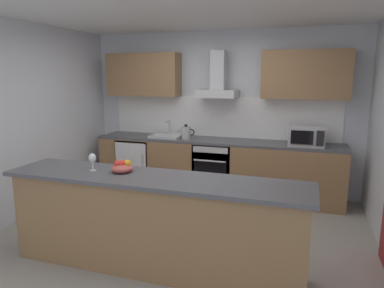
% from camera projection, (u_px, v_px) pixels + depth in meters
% --- Properties ---
extents(ground, '(5.42, 4.96, 0.02)m').
position_uv_depth(ground, '(179.00, 239.00, 4.17)').
color(ground, gray).
extents(ceiling, '(5.42, 4.96, 0.02)m').
position_uv_depth(ceiling, '(178.00, 6.00, 3.66)').
color(ceiling, white).
extents(wall_back, '(5.42, 0.12, 2.60)m').
position_uv_depth(wall_back, '(222.00, 112.00, 5.82)').
color(wall_back, silver).
rests_on(wall_back, ground).
extents(wall_left, '(0.12, 4.96, 2.60)m').
position_uv_depth(wall_left, '(17.00, 122.00, 4.62)').
color(wall_left, silver).
rests_on(wall_left, ground).
extents(backsplash_tile, '(3.76, 0.02, 0.66)m').
position_uv_depth(backsplash_tile, '(220.00, 117.00, 5.76)').
color(backsplash_tile, white).
extents(counter_back, '(3.89, 0.60, 0.90)m').
position_uv_depth(counter_back, '(215.00, 167.00, 5.63)').
color(counter_back, olive).
rests_on(counter_back, ground).
extents(counter_island, '(3.00, 0.64, 0.95)m').
position_uv_depth(counter_island, '(154.00, 223.00, 3.44)').
color(counter_island, olive).
rests_on(counter_island, ground).
extents(upper_cabinets, '(3.84, 0.32, 0.70)m').
position_uv_depth(upper_cabinets, '(219.00, 75.00, 5.49)').
color(upper_cabinets, olive).
extents(oven, '(0.60, 0.62, 0.80)m').
position_uv_depth(oven, '(214.00, 167.00, 5.60)').
color(oven, slate).
rests_on(oven, ground).
extents(refrigerator, '(0.58, 0.60, 0.85)m').
position_uv_depth(refrigerator, '(139.00, 163.00, 6.02)').
color(refrigerator, white).
rests_on(refrigerator, ground).
extents(microwave, '(0.50, 0.38, 0.30)m').
position_uv_depth(microwave, '(307.00, 136.00, 5.04)').
color(microwave, '#B7BABC').
rests_on(microwave, counter_back).
extents(sink, '(0.50, 0.40, 0.26)m').
position_uv_depth(sink, '(167.00, 135.00, 5.77)').
color(sink, silver).
rests_on(sink, counter_back).
extents(kettle, '(0.29, 0.15, 0.24)m').
position_uv_depth(kettle, '(186.00, 132.00, 5.61)').
color(kettle, '#B7BABC').
rests_on(kettle, counter_back).
extents(range_hood, '(0.62, 0.45, 0.72)m').
position_uv_depth(range_hood, '(218.00, 83.00, 5.47)').
color(range_hood, '#B7BABC').
extents(wine_glass, '(0.08, 0.08, 0.18)m').
position_uv_depth(wine_glass, '(92.00, 159.00, 3.55)').
color(wine_glass, silver).
rests_on(wine_glass, counter_island).
extents(fruit_bowl, '(0.22, 0.22, 0.13)m').
position_uv_depth(fruit_bowl, '(122.00, 167.00, 3.51)').
color(fruit_bowl, '#B24C47').
rests_on(fruit_bowl, counter_island).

